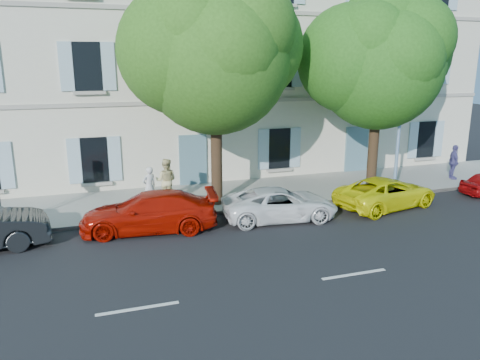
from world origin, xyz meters
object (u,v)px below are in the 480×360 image
object	(u,v)px
pedestrian_a	(149,186)
car_yellow_supercar	(386,193)
pedestrian_b	(166,181)
tree_left	(215,60)
street_lamp	(404,94)
pedestrian_c	(454,162)
tree_right	(379,67)
car_red_coupe	(149,212)
car_white_coupe	(280,204)

from	to	relation	value
pedestrian_a	car_yellow_supercar	bearing A→B (deg)	141.06
pedestrian_b	tree_left	bearing A→B (deg)	177.08
street_lamp	pedestrian_b	bearing A→B (deg)	171.38
pedestrian_a	pedestrian_c	xyz separation A→B (m)	(14.82, -0.24, 0.05)
tree_left	pedestrian_a	world-z (taller)	tree_left
car_yellow_supercar	tree_right	world-z (taller)	tree_right
car_red_coupe	tree_right	bearing A→B (deg)	109.61
car_red_coupe	pedestrian_c	xyz separation A→B (m)	(15.18, 2.21, 0.31)
pedestrian_b	pedestrian_c	world-z (taller)	pedestrian_b
pedestrian_c	street_lamp	bearing A→B (deg)	125.91
pedestrian_c	car_red_coupe	bearing A→B (deg)	120.32
car_yellow_supercar	tree_right	size ratio (longest dim) A/B	0.53
tree_right	car_yellow_supercar	bearing A→B (deg)	-110.27
car_white_coupe	tree_right	xyz separation A→B (m)	(5.60, 2.46, 4.98)
street_lamp	car_red_coupe	bearing A→B (deg)	-173.75
tree_right	pedestrian_a	xyz separation A→B (m)	(-10.09, 0.32, -4.63)
car_white_coupe	car_yellow_supercar	distance (m)	4.71
tree_right	pedestrian_a	distance (m)	11.11
car_red_coupe	tree_right	distance (m)	11.73
car_white_coupe	pedestrian_a	world-z (taller)	pedestrian_a
pedestrian_b	car_white_coupe	bearing A→B (deg)	161.79
pedestrian_a	pedestrian_b	world-z (taller)	pedestrian_b
car_yellow_supercar	pedestrian_c	xyz separation A→B (m)	(5.62, 2.50, 0.38)
car_red_coupe	pedestrian_b	xyz separation A→B (m)	(1.08, 2.75, 0.38)
car_red_coupe	street_lamp	bearing A→B (deg)	104.32
pedestrian_c	tree_right	bearing A→B (deg)	113.00
car_red_coupe	pedestrian_a	size ratio (longest dim) A/B	2.95
car_red_coupe	car_white_coupe	bearing A→B (deg)	94.18
car_red_coupe	tree_right	size ratio (longest dim) A/B	0.56
tree_right	pedestrian_c	xyz separation A→B (m)	(4.73, 0.08, -4.58)
car_red_coupe	car_yellow_supercar	size ratio (longest dim) A/B	1.07
car_red_coupe	pedestrian_c	distance (m)	15.34
car_white_coupe	pedestrian_b	world-z (taller)	pedestrian_b
car_yellow_supercar	pedestrian_b	size ratio (longest dim) A/B	2.44
car_red_coupe	car_white_coupe	world-z (taller)	car_red_coupe
car_red_coupe	car_white_coupe	distance (m)	4.86
street_lamp	car_yellow_supercar	bearing A→B (deg)	-137.13
pedestrian_a	pedestrian_b	xyz separation A→B (m)	(0.73, 0.30, 0.11)
car_yellow_supercar	pedestrian_c	size ratio (longest dim) A/B	2.62
car_white_coupe	car_yellow_supercar	bearing A→B (deg)	-83.63
tree_right	pedestrian_c	world-z (taller)	tree_right
car_white_coupe	pedestrian_a	bearing A→B (deg)	64.04
tree_left	pedestrian_c	distance (m)	13.11
car_yellow_supercar	pedestrian_c	world-z (taller)	pedestrian_c
car_red_coupe	pedestrian_c	size ratio (longest dim) A/B	2.79
pedestrian_c	pedestrian_b	bearing A→B (deg)	109.82
car_red_coupe	street_lamp	xyz separation A→B (m)	(11.18, 1.22, 3.76)
tree_left	car_white_coupe	bearing A→B (deg)	-50.36
car_yellow_supercar	street_lamp	bearing A→B (deg)	-59.70
car_white_coupe	tree_left	xyz separation A→B (m)	(-1.85, 2.23, 5.26)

